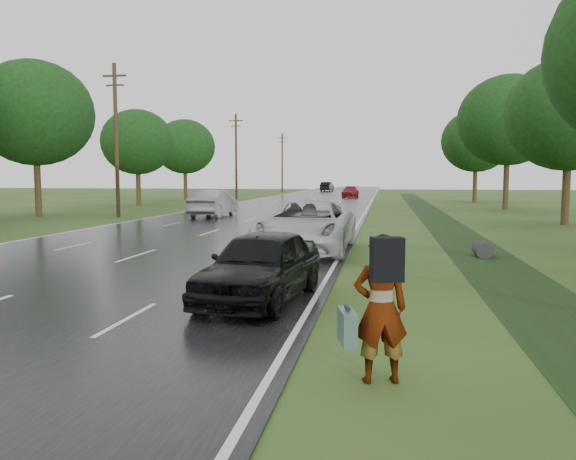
# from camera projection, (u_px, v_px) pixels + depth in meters

# --- Properties ---
(road) EXTENTS (14.00, 180.00, 0.04)m
(road) POSITION_uv_depth(u_px,v_px,m) (300.00, 204.00, 55.24)
(road) COLOR black
(road) RESTS_ON ground
(edge_stripe_east) EXTENTS (0.12, 180.00, 0.01)m
(edge_stripe_east) POSITION_uv_depth(u_px,v_px,m) (370.00, 204.00, 54.09)
(edge_stripe_east) COLOR silver
(edge_stripe_east) RESTS_ON road
(edge_stripe_west) EXTENTS (0.12, 180.00, 0.01)m
(edge_stripe_west) POSITION_uv_depth(u_px,v_px,m) (234.00, 203.00, 56.38)
(edge_stripe_west) COLOR silver
(edge_stripe_west) RESTS_ON road
(center_line) EXTENTS (0.12, 180.00, 0.01)m
(center_line) POSITION_uv_depth(u_px,v_px,m) (300.00, 203.00, 55.24)
(center_line) COLOR silver
(center_line) RESTS_ON road
(drainage_ditch) EXTENTS (2.20, 120.00, 0.56)m
(drainage_ditch) POSITION_uv_depth(u_px,v_px,m) (452.00, 231.00, 27.49)
(drainage_ditch) COLOR black
(drainage_ditch) RESTS_ON ground
(utility_pole_mid) EXTENTS (1.60, 0.26, 10.00)m
(utility_pole_mid) POSITION_uv_depth(u_px,v_px,m) (116.00, 138.00, 36.70)
(utility_pole_mid) COLOR #342815
(utility_pole_mid) RESTS_ON ground
(utility_pole_far) EXTENTS (1.60, 0.26, 10.00)m
(utility_pole_far) POSITION_uv_depth(u_px,v_px,m) (236.00, 155.00, 66.12)
(utility_pole_far) COLOR #342815
(utility_pole_far) RESTS_ON ground
(utility_pole_distant) EXTENTS (1.60, 0.26, 10.00)m
(utility_pole_distant) POSITION_uv_depth(u_px,v_px,m) (282.00, 162.00, 95.54)
(utility_pole_distant) COLOR #342815
(utility_pole_distant) RESTS_ON ground
(tree_east_c) EXTENTS (7.00, 7.00, 9.29)m
(tree_east_c) POSITION_uv_depth(u_px,v_px,m) (570.00, 114.00, 30.96)
(tree_east_c) COLOR #342815
(tree_east_c) RESTS_ON ground
(tree_east_d) EXTENTS (8.00, 8.00, 10.76)m
(tree_east_d) POSITION_uv_depth(u_px,v_px,m) (508.00, 120.00, 44.66)
(tree_east_d) COLOR #342815
(tree_east_d) RESTS_ON ground
(tree_east_f) EXTENTS (7.20, 7.20, 9.62)m
(tree_east_f) POSITION_uv_depth(u_px,v_px,m) (476.00, 141.00, 58.52)
(tree_east_f) COLOR #342815
(tree_east_f) RESTS_ON ground
(tree_west_c) EXTENTS (7.80, 7.80, 10.43)m
(tree_west_c) POSITION_uv_depth(u_px,v_px,m) (35.00, 113.00, 37.52)
(tree_west_c) COLOR #342815
(tree_west_c) RESTS_ON ground
(tree_west_d) EXTENTS (6.60, 6.60, 8.80)m
(tree_west_d) POSITION_uv_depth(u_px,v_px,m) (137.00, 142.00, 51.22)
(tree_west_d) COLOR #342815
(tree_west_d) RESTS_ON ground
(tree_west_f) EXTENTS (7.00, 7.00, 9.29)m
(tree_west_f) POSITION_uv_depth(u_px,v_px,m) (185.00, 147.00, 65.02)
(tree_west_f) COLOR #342815
(tree_west_f) RESTS_ON ground
(pedestrian) EXTENTS (0.99, 0.76, 1.97)m
(pedestrian) POSITION_uv_depth(u_px,v_px,m) (379.00, 307.00, 7.29)
(pedestrian) COLOR #A5998C
(pedestrian) RESTS_ON ground
(white_pickup) EXTENTS (3.20, 6.66, 1.83)m
(white_pickup) POSITION_uv_depth(u_px,v_px,m) (307.00, 226.00, 19.93)
(white_pickup) COLOR silver
(white_pickup) RESTS_ON road
(dark_sedan) EXTENTS (2.37, 4.70, 1.53)m
(dark_sedan) POSITION_uv_depth(u_px,v_px,m) (261.00, 265.00, 12.03)
(dark_sedan) COLOR black
(dark_sedan) RESTS_ON road
(silver_sedan) EXTENTS (1.88, 5.37, 1.77)m
(silver_sedan) POSITION_uv_depth(u_px,v_px,m) (213.00, 203.00, 37.28)
(silver_sedan) COLOR gray
(silver_sedan) RESTS_ON road
(far_car_red) EXTENTS (2.07, 4.93, 1.42)m
(far_car_red) POSITION_uv_depth(u_px,v_px,m) (350.00, 192.00, 72.09)
(far_car_red) COLOR maroon
(far_car_red) RESTS_ON road
(far_car_dark) EXTENTS (2.14, 5.14, 1.65)m
(far_car_dark) POSITION_uv_depth(u_px,v_px,m) (327.00, 186.00, 102.04)
(far_car_dark) COLOR black
(far_car_dark) RESTS_ON road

